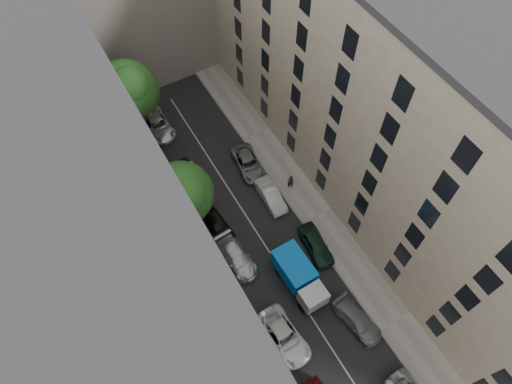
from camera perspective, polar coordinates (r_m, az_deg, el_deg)
ground at (r=39.90m, az=1.01°, el=-6.47°), size 120.00×120.00×0.00m
road_surface at (r=39.90m, az=1.01°, el=-6.47°), size 8.00×44.00×0.02m
sidewalk_left at (r=38.92m, az=-6.11°, el=-10.00°), size 3.00×44.00×0.15m
sidewalk_right at (r=41.47m, az=7.59°, el=-2.98°), size 3.00×44.00×0.15m
building_left at (r=29.86m, az=-17.38°, el=-7.13°), size 8.00×44.00×20.00m
building_right at (r=36.09m, az=16.69°, el=8.75°), size 8.00×44.00×20.00m
tarp_truck at (r=37.31m, az=5.40°, el=-10.48°), size 2.30×5.49×2.52m
car_left_2 at (r=36.42m, az=3.53°, el=-17.57°), size 2.59×5.13×1.39m
car_left_3 at (r=38.65m, az=-2.45°, el=-8.10°), size 2.25×4.83×1.36m
car_left_4 at (r=40.15m, az=-4.90°, el=-4.02°), size 2.00×4.17×1.38m
car_left_5 at (r=43.09m, az=-8.39°, el=1.87°), size 1.50×4.21×1.38m
car_left_6 at (r=47.64m, az=-12.22°, el=8.26°), size 2.45×5.10×1.40m
car_right_1 at (r=37.59m, az=12.57°, el=-15.40°), size 2.46×4.63×1.28m
car_right_2 at (r=39.36m, az=7.51°, el=-6.56°), size 2.19×4.50×1.48m
car_right_3 at (r=41.52m, az=1.85°, el=-0.45°), size 1.62×4.22×1.37m
car_right_4 at (r=43.59m, az=-0.98°, el=3.58°), size 2.68×4.89×1.30m
tree_mid at (r=36.96m, az=-9.14°, el=-0.39°), size 5.57×5.34×7.60m
tree_far at (r=43.13m, az=-15.62°, el=11.89°), size 5.75×5.54×9.36m
lamp_post at (r=33.43m, az=0.81°, el=-16.02°), size 0.36×0.36×5.81m
pedestrian at (r=42.08m, az=4.32°, el=1.31°), size 0.71×0.56×1.72m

